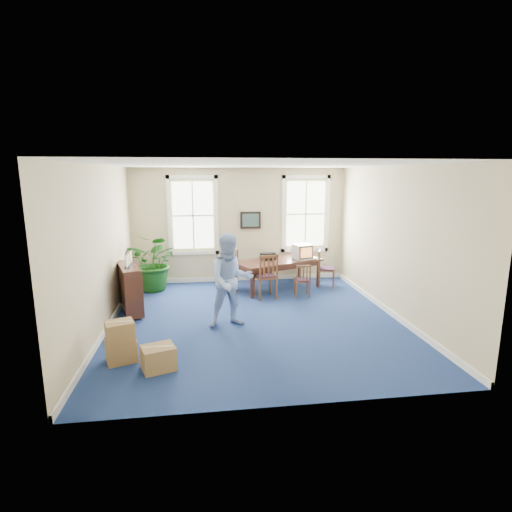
{
  "coord_description": "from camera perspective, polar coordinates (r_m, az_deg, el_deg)",
  "views": [
    {
      "loc": [
        -1.07,
        -7.94,
        3.01
      ],
      "look_at": [
        0.1,
        0.6,
        1.25
      ],
      "focal_mm": 28.0,
      "sensor_mm": 36.0,
      "label": 1
    }
  ],
  "objects": [
    {
      "name": "window_right",
      "position": [
        11.61,
        7.1,
        5.97
      ],
      "size": [
        1.4,
        0.12,
        2.2
      ],
      "primitive_type": null,
      "color": "white",
      "rests_on": "ground"
    },
    {
      "name": "credenza",
      "position": [
        9.3,
        -17.55,
        -4.59
      ],
      "size": [
        0.74,
        1.35,
        1.02
      ],
      "primitive_type": "cube",
      "rotation": [
        0.0,
        0.0,
        0.3
      ],
      "color": "#452319",
      "rests_on": "ground"
    },
    {
      "name": "wall_left",
      "position": [
        8.29,
        -21.15,
        0.96
      ],
      "size": [
        0.0,
        6.5,
        6.5
      ],
      "primitive_type": "plane",
      "rotation": [
        1.57,
        0.0,
        1.57
      ],
      "color": "#C5B48B",
      "rests_on": "ground"
    },
    {
      "name": "chair_near_left",
      "position": [
        9.87,
        1.33,
        -2.83
      ],
      "size": [
        0.59,
        0.59,
        1.12
      ],
      "primitive_type": null,
      "rotation": [
        0.0,
        0.0,
        3.34
      ],
      "color": "brown",
      "rests_on": "ground"
    },
    {
      "name": "brochure_rack",
      "position": [
        9.15,
        -17.69,
        -0.64
      ],
      "size": [
        0.32,
        0.65,
        0.29
      ],
      "primitive_type": null,
      "rotation": [
        0.0,
        0.0,
        -0.34
      ],
      "color": "#99999E",
      "rests_on": "credenza"
    },
    {
      "name": "baseboard_right",
      "position": [
        9.38,
        18.32,
        -7.39
      ],
      "size": [
        0.04,
        6.5,
        0.12
      ],
      "primitive_type": "cube",
      "color": "white",
      "rests_on": "ground"
    },
    {
      "name": "equipment_bag",
      "position": [
        10.63,
        1.73,
        -0.05
      ],
      "size": [
        0.42,
        0.32,
        0.19
      ],
      "primitive_type": "cube",
      "rotation": [
        0.0,
        0.0,
        0.22
      ],
      "color": "black",
      "rests_on": "conference_table"
    },
    {
      "name": "window_left",
      "position": [
        11.22,
        -8.99,
        5.73
      ],
      "size": [
        1.4,
        0.12,
        2.2
      ],
      "primitive_type": null,
      "color": "white",
      "rests_on": "ground"
    },
    {
      "name": "potted_plant",
      "position": [
        10.79,
        -14.26,
        -0.88
      ],
      "size": [
        1.73,
        1.65,
        1.51
      ],
      "primitive_type": "imported",
      "rotation": [
        0.0,
        0.0,
        -0.44
      ],
      "color": "#134510",
      "rests_on": "ground"
    },
    {
      "name": "wall_right",
      "position": [
        9.03,
        19.11,
        1.92
      ],
      "size": [
        0.0,
        6.5,
        6.5
      ],
      "primitive_type": "plane",
      "rotation": [
        1.57,
        0.0,
        -1.57
      ],
      "color": "#C5B48B",
      "rests_on": "ground"
    },
    {
      "name": "floor",
      "position": [
        8.55,
        -0.12,
        -9.06
      ],
      "size": [
        6.5,
        6.5,
        0.0
      ],
      "primitive_type": "plane",
      "color": "navy",
      "rests_on": "ground"
    },
    {
      "name": "crt_tv",
      "position": [
        10.8,
        6.64,
        0.63
      ],
      "size": [
        0.54,
        0.57,
        0.4
      ],
      "primitive_type": null,
      "rotation": [
        0.0,
        0.0,
        0.26
      ],
      "color": "#B7B7BC",
      "rests_on": "conference_table"
    },
    {
      "name": "chair_near_right",
      "position": [
        10.09,
        6.59,
        -3.41
      ],
      "size": [
        0.4,
        0.4,
        0.84
      ],
      "primitive_type": null,
      "rotation": [
        0.0,
        0.0,
        3.08
      ],
      "color": "brown",
      "rests_on": "ground"
    },
    {
      "name": "wall_front",
      "position": [
        5.01,
        4.87,
        -4.86
      ],
      "size": [
        6.5,
        0.0,
        6.5
      ],
      "primitive_type": "plane",
      "rotation": [
        -1.57,
        0.0,
        0.0
      ],
      "color": "#C5B48B",
      "rests_on": "ground"
    },
    {
      "name": "ceiling",
      "position": [
        8.01,
        -0.13,
        12.9
      ],
      "size": [
        6.5,
        6.5,
        0.0
      ],
      "primitive_type": "plane",
      "rotation": [
        3.14,
        0.0,
        0.0
      ],
      "color": "white",
      "rests_on": "ground"
    },
    {
      "name": "conference_table",
      "position": [
        10.74,
        3.13,
        -2.59
      ],
      "size": [
        2.51,
        1.85,
        0.78
      ],
      "primitive_type": null,
      "rotation": [
        0.0,
        0.0,
        0.4
      ],
      "color": "#452319",
      "rests_on": "ground"
    },
    {
      "name": "baseboard_back",
      "position": [
        11.59,
        -2.25,
        -3.21
      ],
      "size": [
        6.0,
        0.04,
        0.12
      ],
      "primitive_type": "cube",
      "color": "white",
      "rests_on": "ground"
    },
    {
      "name": "cardboard_boxes",
      "position": [
        7.04,
        -17.18,
        -11.11
      ],
      "size": [
        1.63,
        1.63,
        0.72
      ],
      "primitive_type": null,
      "rotation": [
        0.0,
        0.0,
        0.36
      ],
      "color": "#9D7749",
      "rests_on": "ground"
    },
    {
      "name": "chair_end_right",
      "position": [
        11.04,
        10.05,
        -1.8
      ],
      "size": [
        0.57,
        0.57,
        0.99
      ],
      "primitive_type": null,
      "rotation": [
        0.0,
        0.0,
        1.22
      ],
      "color": "brown",
      "rests_on": "ground"
    },
    {
      "name": "man",
      "position": [
        7.96,
        -3.61,
        -3.53
      ],
      "size": [
        1.02,
        0.85,
        1.88
      ],
      "primitive_type": "imported",
      "rotation": [
        0.0,
        0.0,
        0.16
      ],
      "color": "#98B7F0",
      "rests_on": "ground"
    },
    {
      "name": "wall_back",
      "position": [
        11.32,
        -2.33,
        4.39
      ],
      "size": [
        6.5,
        0.0,
        6.5
      ],
      "primitive_type": "plane",
      "rotation": [
        1.57,
        0.0,
        0.0
      ],
      "color": "#C5B48B",
      "rests_on": "ground"
    },
    {
      "name": "baseboard_left",
      "position": [
        8.68,
        -20.21,
        -9.07
      ],
      "size": [
        0.04,
        6.5,
        0.12
      ],
      "primitive_type": "cube",
      "color": "white",
      "rests_on": "ground"
    },
    {
      "name": "wall_picture",
      "position": [
        11.29,
        -0.79,
        5.14
      ],
      "size": [
        0.58,
        0.06,
        0.48
      ],
      "primitive_type": null,
      "color": "black",
      "rests_on": "ground"
    },
    {
      "name": "chair_end_left",
      "position": [
        10.53,
        -4.11,
        -1.92
      ],
      "size": [
        0.53,
        0.53,
        1.13
      ],
      "primitive_type": null,
      "rotation": [
        0.0,
        0.0,
        -1.51
      ],
      "color": "brown",
      "rests_on": "ground"
    },
    {
      "name": "game_console",
      "position": [
        10.87,
        8.28,
        -0.29
      ],
      "size": [
        0.14,
        0.18,
        0.04
      ],
      "primitive_type": "cube",
      "rotation": [
        0.0,
        0.0,
        -0.03
      ],
      "color": "white",
      "rests_on": "conference_table"
    }
  ]
}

